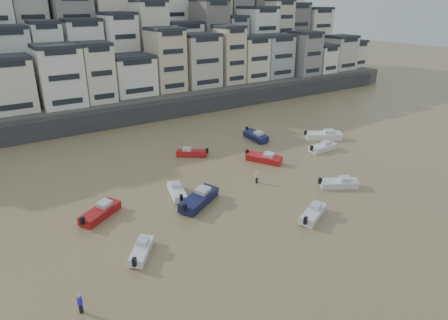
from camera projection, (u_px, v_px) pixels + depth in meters
harbor_wall at (143, 113)px, 80.82m from camera, size 140.00×3.00×3.50m
hillside at (98, 40)px, 109.81m from camera, size 141.04×66.00×50.00m
boat_a at (313, 212)px, 45.15m from camera, size 5.69×3.96×1.49m
boat_b at (339, 182)px, 52.56m from camera, size 5.57×4.35×1.48m
boat_c at (199, 197)px, 48.04m from camera, size 7.27×5.54×1.93m
boat_d at (323, 146)px, 65.53m from camera, size 5.56×1.86×1.51m
boat_e at (264, 157)px, 60.84m from camera, size 4.52×6.18×1.63m
boat_f at (177, 190)px, 50.30m from camera, size 3.23×5.83×1.51m
boat_g at (324, 134)px, 70.79m from camera, size 6.99×5.64×1.88m
boat_h at (192, 152)px, 63.33m from camera, size 5.21×4.50×1.43m
boat_i at (256, 135)px, 70.60m from camera, size 2.61×6.45×1.72m
boat_j at (141, 249)px, 38.58m from camera, size 4.32×4.89×1.35m
boat_k at (100, 211)px, 45.29m from camera, size 6.10×4.91×1.64m
person_blue at (80, 304)px, 31.34m from camera, size 0.44×0.44×1.74m
person_pink at (257, 177)px, 53.87m from camera, size 0.44×0.44×1.74m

